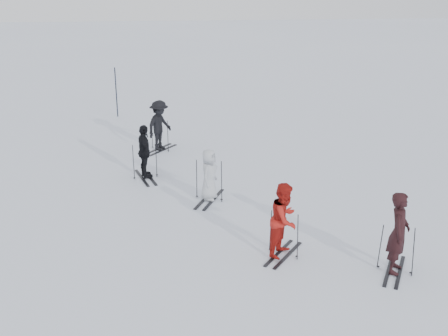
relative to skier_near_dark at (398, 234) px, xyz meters
name	(u,v)px	position (x,y,z in m)	size (l,w,h in m)	color
ground	(228,213)	(-3.44, 3.55, -0.95)	(120.00, 120.00, 0.00)	silver
skier_near_dark	(398,234)	(0.00, 0.00, 0.00)	(0.69, 0.46, 1.90)	black
skier_red	(284,220)	(-2.36, 1.04, -0.05)	(0.88, 0.68, 1.81)	#AA1913
skier_grey	(209,175)	(-3.87, 4.61, -0.18)	(0.75, 0.49, 1.53)	#B2B7BC
skier_uphill_left	(145,152)	(-5.81, 6.63, -0.07)	(1.03, 0.43, 1.76)	black
skier_uphill_far	(160,126)	(-5.35, 9.58, -0.02)	(1.21, 0.70, 1.87)	black
skis_near_dark	(397,249)	(0.00, 0.00, -0.37)	(0.85, 1.60, 1.17)	black
skis_red	(284,233)	(-2.36, 1.04, -0.38)	(0.83, 1.58, 1.15)	black
skis_grey	(209,179)	(-3.87, 4.61, -0.32)	(0.92, 1.74, 1.27)	black
skis_uphill_left	(145,160)	(-5.81, 6.63, -0.33)	(0.90, 1.70, 1.24)	black
skis_uphill_far	(160,134)	(-5.35, 9.58, -0.34)	(0.89, 1.67, 1.22)	black
piste_marker	(116,92)	(-7.35, 14.84, 0.18)	(0.05, 0.05, 2.26)	black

